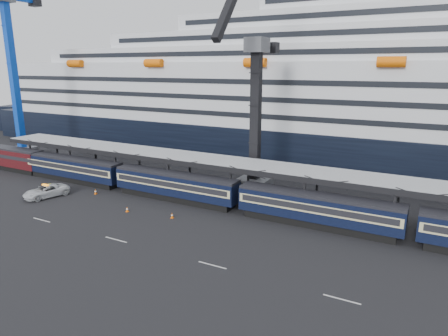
{
  "coord_description": "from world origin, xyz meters",
  "views": [
    {
      "loc": [
        3.14,
        -33.48,
        18.13
      ],
      "look_at": [
        -20.3,
        10.0,
        5.54
      ],
      "focal_mm": 32.0,
      "sensor_mm": 36.0,
      "label": 1
    }
  ],
  "objects": [
    {
      "name": "ground",
      "position": [
        0.0,
        0.0,
        0.0
      ],
      "size": [
        260.0,
        260.0,
        0.0
      ],
      "primitive_type": "plane",
      "color": "black",
      "rests_on": "ground"
    },
    {
      "name": "train",
      "position": [
        -4.65,
        10.0,
        2.2
      ],
      "size": [
        133.05,
        3.0,
        4.05
      ],
      "color": "black",
      "rests_on": "ground"
    },
    {
      "name": "canopy",
      "position": [
        0.0,
        14.0,
        5.25
      ],
      "size": [
        130.0,
        6.25,
        5.53
      ],
      "color": "#96999D",
      "rests_on": "ground"
    },
    {
      "name": "cruise_ship",
      "position": [
        -1.08,
        45.99,
        12.34
      ],
      "size": [
        214.09,
        28.84,
        34.0
      ],
      "color": "black",
      "rests_on": "ground"
    },
    {
      "name": "crane_blue",
      "position": [
        -72.0,
        17.55,
        18.23
      ],
      "size": [
        4.5,
        19.91,
        52.01
      ],
      "color": "#46494E",
      "rests_on": "ground"
    },
    {
      "name": "crane_dark_near",
      "position": [
        -20.0,
        18.59,
        11.93
      ],
      "size": [
        4.5,
        17.75,
        35.08
      ],
      "color": "#46494E",
      "rests_on": "ground"
    },
    {
      "name": "pickup_truck",
      "position": [
        -45.05,
        2.3,
        0.86
      ],
      "size": [
        4.38,
        6.73,
        1.72
      ],
      "primitive_type": "imported",
      "rotation": [
        0.0,
        0.0,
        -0.27
      ],
      "color": "silver",
      "rests_on": "ground"
    },
    {
      "name": "worker",
      "position": [
        -45.25,
        3.25,
        0.87
      ],
      "size": [
        0.76,
        0.68,
        1.74
      ],
      "primitive_type": "imported",
      "rotation": [
        0.0,
        0.0,
        2.63
      ],
      "color": "#C9E60C",
      "rests_on": "ground"
    },
    {
      "name": "traffic_cone_a",
      "position": [
        -39.85,
        6.59,
        0.38
      ],
      "size": [
        0.39,
        0.39,
        0.78
      ],
      "color": "#F06407",
      "rests_on": "ground"
    },
    {
      "name": "traffic_cone_b",
      "position": [
        -30.76,
        3.14,
        0.36
      ],
      "size": [
        0.36,
        0.36,
        0.73
      ],
      "color": "#F06407",
      "rests_on": "ground"
    },
    {
      "name": "traffic_cone_c",
      "position": [
        -24.38,
        4.07,
        0.37
      ],
      "size": [
        0.37,
        0.37,
        0.75
      ],
      "color": "#F06407",
      "rests_on": "ground"
    }
  ]
}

